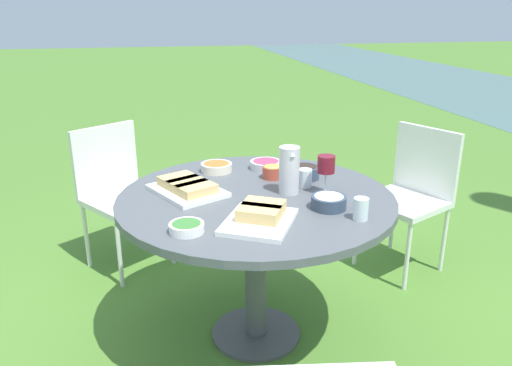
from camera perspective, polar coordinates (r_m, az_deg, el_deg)
ground_plane at (r=2.66m, az=0.00°, el=-16.87°), size 40.00×40.00×0.00m
dining_table at (r=2.33m, az=0.00°, el=-3.74°), size 1.28×1.28×0.76m
chair_near_left at (r=3.23m, az=17.45°, el=-0.53°), size 0.58×0.57×0.89m
chair_near_right at (r=3.23m, az=-15.52°, el=-0.30°), size 0.60×0.60×0.89m
water_pitcher at (r=2.29m, az=3.82°, el=1.47°), size 0.10×0.10×0.22m
wine_glass at (r=2.30m, az=8.02°, el=2.00°), size 0.08×0.08×0.18m
platter_bread_main at (r=2.34m, az=-7.87°, el=-0.47°), size 0.43×0.38×0.06m
platter_charcuterie at (r=2.00m, az=0.48°, el=-3.76°), size 0.40×0.38×0.07m
bowl_fries at (r=2.52m, az=1.89°, el=1.32°), size 0.10×0.10×0.06m
bowl_salad at (r=1.94m, az=-7.94°, el=-5.01°), size 0.14×0.14×0.04m
bowl_olives at (r=2.52m, az=5.57°, el=1.32°), size 0.15×0.15×0.06m
bowl_dip_red at (r=2.67m, az=1.13°, el=2.14°), size 0.17×0.17×0.04m
bowl_dip_cream at (r=2.16m, az=8.31°, el=-2.10°), size 0.15×0.15×0.06m
bowl_roasted_veg at (r=2.63m, az=-4.54°, el=1.86°), size 0.16×0.16×0.04m
cup_water_near at (r=2.40m, az=5.61°, el=0.55°), size 0.07×0.07×0.09m
cup_water_far at (r=2.07m, az=11.89°, el=-2.91°), size 0.06×0.06×0.09m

